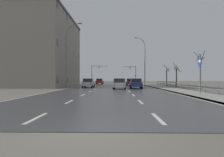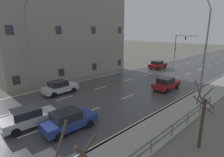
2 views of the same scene
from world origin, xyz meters
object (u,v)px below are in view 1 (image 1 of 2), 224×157
(highway_sign, at_px, (200,69))
(car_distant, at_px, (120,84))
(street_lamp_left_bank, at_px, (67,56))
(street_lamp_midground, at_px, (144,62))
(traffic_signal_right, at_px, (134,72))
(car_far_left, at_px, (100,81))
(traffic_signal_left, at_px, (95,71))
(car_near_right, at_px, (136,83))
(car_mid_centre, at_px, (130,82))
(brick_building, at_px, (45,51))
(car_far_right, at_px, (88,83))

(highway_sign, distance_m, car_distant, 13.28)
(street_lamp_left_bank, height_order, highway_sign, street_lamp_left_bank)
(street_lamp_midground, distance_m, street_lamp_left_bank, 20.50)
(traffic_signal_right, xyz_separation_m, car_far_left, (-11.00, -15.76, -3.18))
(traffic_signal_left, bearing_deg, car_distant, -79.01)
(car_near_right, distance_m, car_far_left, 26.16)
(street_lamp_left_bank, xyz_separation_m, car_near_right, (11.28, -1.89, -4.50))
(traffic_signal_right, relative_size, car_near_right, 1.47)
(car_distant, xyz_separation_m, car_mid_centre, (2.75, 16.09, 0.00))
(car_far_left, bearing_deg, brick_building, -120.97)
(traffic_signal_right, relative_size, car_mid_centre, 1.48)
(car_distant, height_order, car_far_left, same)
(street_lamp_midground, relative_size, brick_building, 0.53)
(street_lamp_midground, xyz_separation_m, brick_building, (-21.48, -6.32, 1.71))
(car_distant, bearing_deg, street_lamp_midground, 74.34)
(street_lamp_midground, height_order, traffic_signal_left, street_lamp_midground)
(car_far_right, bearing_deg, street_lamp_midground, 47.53)
(car_far_right, height_order, car_far_left, same)
(traffic_signal_right, xyz_separation_m, car_near_right, (-3.25, -40.74, -3.18))
(car_far_left, bearing_deg, car_far_right, -88.05)
(street_lamp_midground, distance_m, car_near_right, 17.07)
(traffic_signal_left, height_order, car_near_right, traffic_signal_left)
(traffic_signal_right, height_order, car_near_right, traffic_signal_right)
(street_lamp_midground, height_order, car_far_left, street_lamp_midground)
(street_lamp_left_bank, relative_size, highway_sign, 2.87)
(car_near_right, bearing_deg, car_far_left, 109.10)
(car_far_right, bearing_deg, traffic_signal_right, 73.96)
(car_mid_centre, bearing_deg, traffic_signal_left, 113.70)
(highway_sign, xyz_separation_m, car_near_right, (-4.53, 13.04, -1.63))
(street_lamp_left_bank, bearing_deg, brick_building, 130.31)
(traffic_signal_right, distance_m, car_near_right, 40.99)
(highway_sign, bearing_deg, car_far_right, 126.72)
(car_near_right, bearing_deg, car_distant, -141.24)
(traffic_signal_left, relative_size, car_distant, 1.50)
(car_far_right, relative_size, car_far_left, 0.99)
(car_far_right, xyz_separation_m, car_near_right, (7.99, -3.74, 0.00))
(street_lamp_midground, bearing_deg, car_mid_centre, -151.50)
(traffic_signal_left, xyz_separation_m, car_mid_centre, (10.85, -25.62, -3.37))
(traffic_signal_right, bearing_deg, brick_building, -124.25)
(highway_sign, xyz_separation_m, car_distant, (-7.12, 11.09, -1.63))
(street_lamp_midground, height_order, highway_sign, street_lamp_midground)
(car_near_right, bearing_deg, street_lamp_left_bank, 172.35)
(traffic_signal_left, xyz_separation_m, car_far_right, (2.70, -36.03, -3.37))
(street_lamp_left_bank, bearing_deg, car_near_right, -9.50)
(highway_sign, distance_m, car_far_right, 20.99)
(traffic_signal_right, bearing_deg, car_far_left, -124.92)
(street_lamp_midground, relative_size, street_lamp_left_bank, 1.04)
(car_distant, height_order, car_far_right, same)
(car_far_left, bearing_deg, traffic_signal_right, 57.65)
(car_mid_centre, bearing_deg, brick_building, -165.37)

